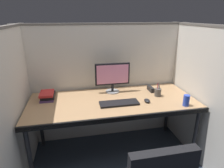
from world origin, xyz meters
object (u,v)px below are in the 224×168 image
object	(u,v)px
monitor_center	(112,76)
keyboard_main	(119,103)
computer_mouse	(147,101)
red_stapler	(151,89)
book_stack	(47,96)
desk	(113,104)
pen_cup	(158,92)
soda_can	(186,100)

from	to	relation	value
monitor_center	keyboard_main	xyz separation A→B (m)	(0.00, -0.36, -0.20)
keyboard_main	computer_mouse	bearing A→B (deg)	-2.10
red_stapler	book_stack	bearing A→B (deg)	179.87
monitor_center	desk	bearing A→B (deg)	-100.02
desk	computer_mouse	bearing A→B (deg)	-17.28
keyboard_main	pen_cup	bearing A→B (deg)	13.73
soda_can	book_stack	world-z (taller)	soda_can
soda_can	desk	bearing A→B (deg)	159.21
keyboard_main	red_stapler	distance (m)	0.57
keyboard_main	computer_mouse	size ratio (longest dim) A/B	4.48
monitor_center	book_stack	xyz separation A→B (m)	(-0.78, -0.06, -0.17)
monitor_center	soda_can	xyz separation A→B (m)	(0.70, -0.54, -0.15)
monitor_center	computer_mouse	distance (m)	0.53
computer_mouse	red_stapler	xyz separation A→B (m)	(0.17, 0.31, 0.01)
monitor_center	book_stack	size ratio (longest dim) A/B	1.92
soda_can	pen_cup	world-z (taller)	pen_cup
soda_can	red_stapler	distance (m)	0.52
desk	soda_can	distance (m)	0.80
desk	red_stapler	bearing A→B (deg)	19.86
monitor_center	red_stapler	size ratio (longest dim) A/B	2.87
book_stack	keyboard_main	bearing A→B (deg)	-20.83
keyboard_main	book_stack	world-z (taller)	book_stack
computer_mouse	soda_can	bearing A→B (deg)	-24.07
pen_cup	desk	bearing A→B (deg)	-177.73
soda_can	keyboard_main	bearing A→B (deg)	165.52
computer_mouse	book_stack	size ratio (longest dim) A/B	0.43
pen_cup	book_stack	world-z (taller)	pen_cup
book_stack	soda_can	bearing A→B (deg)	-17.90
soda_can	book_stack	distance (m)	1.55
monitor_center	keyboard_main	world-z (taller)	monitor_center
soda_can	red_stapler	world-z (taller)	soda_can
computer_mouse	red_stapler	bearing A→B (deg)	61.28
desk	pen_cup	world-z (taller)	pen_cup
monitor_center	pen_cup	distance (m)	0.58
desk	book_stack	size ratio (longest dim) A/B	8.47
monitor_center	book_stack	distance (m)	0.80
soda_can	book_stack	xyz separation A→B (m)	(-1.48, 0.48, -0.02)
computer_mouse	red_stapler	world-z (taller)	red_stapler
keyboard_main	book_stack	bearing A→B (deg)	159.17
monitor_center	red_stapler	distance (m)	0.53
keyboard_main	computer_mouse	distance (m)	0.32
monitor_center	keyboard_main	distance (m)	0.41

